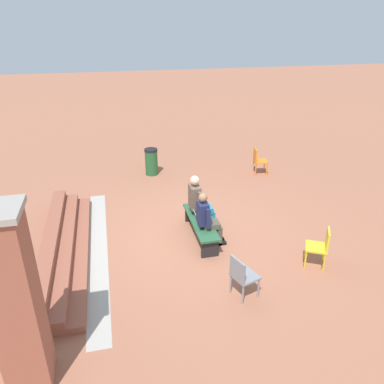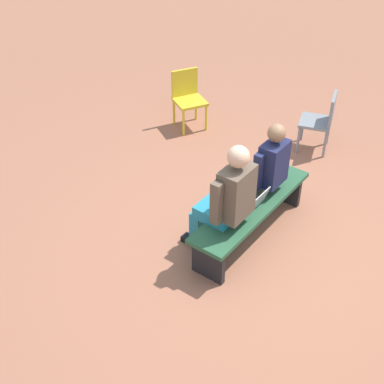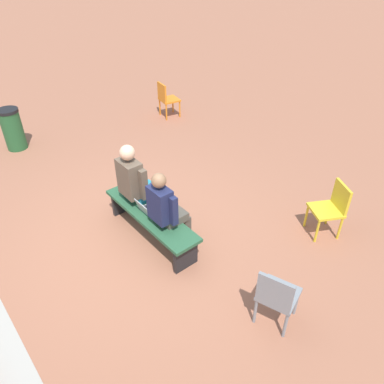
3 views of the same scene
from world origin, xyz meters
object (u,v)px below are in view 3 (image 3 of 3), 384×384
Objects in this scene: person_adult at (137,183)px; litter_bin at (13,129)px; bench at (151,218)px; plastic_chair_mid_courtyard at (166,98)px; plastic_chair_near_bench_right at (277,295)px; laptop at (148,209)px; person_student at (167,208)px; plastic_chair_far_left at (332,206)px.

person_adult is 1.61× the size of litter_bin.
bench is 2.14× the size of plastic_chair_mid_courtyard.
bench is 2.14× the size of plastic_chair_near_bench_right.
litter_bin is at bearing 8.21° from bench.
plastic_chair_mid_courtyard is at bearing -39.89° from laptop.
litter_bin reaches higher than laptop.
litter_bin is (4.06, 0.58, -0.07)m from laptop.
laptop is (0.35, 0.08, -0.19)m from person_student.
person_adult is at bearing 137.55° from plastic_chair_mid_courtyard.
plastic_chair_near_bench_right is (-1.81, -0.16, -0.21)m from person_student.
plastic_chair_far_left is (-1.27, -2.03, -0.21)m from person_student.
person_adult reaches higher than laptop.
plastic_chair_far_left is 1.95m from plastic_chair_near_bench_right.
plastic_chair_far_left is (-1.59, -2.09, 0.13)m from bench.
laptop is (-0.38, 0.08, -0.23)m from person_adult.
litter_bin is at bearing 7.42° from plastic_chair_near_bench_right.
plastic_chair_near_bench_right is at bearing 155.02° from plastic_chair_mid_courtyard.
person_student is (-0.33, -0.06, 0.34)m from bench.
plastic_chair_near_bench_right is (-5.51, 2.57, 0.00)m from plastic_chair_mid_courtyard.
bench is 2.14× the size of plastic_chair_far_left.
plastic_chair_far_left is at bearing 172.07° from plastic_chair_mid_courtyard.
plastic_chair_mid_courtyard is (3.35, -2.80, -0.02)m from laptop.
person_adult is at bearing -169.85° from litter_bin.
bench is 4.38m from plastic_chair_mid_courtyard.
litter_bin reaches higher than plastic_chair_near_bench_right.
person_adult reaches higher than bench.
plastic_chair_far_left is at bearing -127.27° from bench.
litter_bin is at bearing 25.27° from plastic_chair_far_left.
bench is at bearing 52.73° from plastic_chair_far_left.
laptop is at bearing 52.38° from plastic_chair_far_left.
plastic_chair_near_bench_right is 6.28m from litter_bin.
person_student is 0.73m from person_adult.
plastic_chair_near_bench_right is (-2.54, -0.15, -0.25)m from person_adult.
bench is 2.15m from plastic_chair_near_bench_right.
bench is 0.15m from laptop.
person_student is 0.41m from laptop.
person_student is at bearing 179.54° from person_adult.
person_student reaches higher than plastic_chair_near_bench_right.
plastic_chair_mid_courtyard is 0.98× the size of litter_bin.
plastic_chair_near_bench_right is (-2.16, -0.23, -0.02)m from laptop.
litter_bin is at bearing 8.42° from person_student.
litter_bin is at bearing 10.15° from person_adult.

